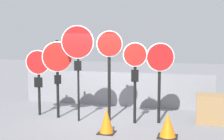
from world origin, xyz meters
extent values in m
plane|color=slate|center=(0.00, 0.00, 0.00)|extent=(40.00, 40.00, 0.00)
cube|color=slate|center=(0.00, 1.94, 0.59)|extent=(6.74, 0.12, 1.17)
cylinder|color=black|center=(-1.91, 0.04, 1.00)|extent=(0.08, 0.08, 2.00)
cylinder|color=white|center=(-1.90, -0.02, 1.64)|extent=(0.74, 0.16, 0.74)
cylinder|color=red|center=(-1.90, -0.04, 1.64)|extent=(0.68, 0.15, 0.68)
cube|color=black|center=(-1.90, -0.02, 1.02)|extent=(0.26, 0.07, 0.31)
cylinder|color=black|center=(-1.22, -0.11, 1.16)|extent=(0.08, 0.08, 2.31)
cylinder|color=white|center=(-1.19, -0.17, 1.83)|extent=(0.79, 0.46, 0.89)
cylinder|color=red|center=(-1.18, -0.18, 1.83)|extent=(0.74, 0.43, 0.83)
cube|color=black|center=(-1.19, -0.17, 1.16)|extent=(0.19, 0.12, 0.26)
cylinder|color=black|center=(-0.48, -0.31, 1.29)|extent=(0.06, 0.06, 2.59)
cylinder|color=white|center=(-0.48, -0.36, 2.26)|extent=(0.93, 0.15, 0.93)
cylinder|color=red|center=(-0.47, -0.38, 2.26)|extent=(0.87, 0.14, 0.87)
cube|color=black|center=(-0.48, -0.36, 1.60)|extent=(0.21, 0.05, 0.27)
cylinder|color=black|center=(0.35, -0.04, 1.28)|extent=(0.09, 0.09, 2.55)
cylinder|color=white|center=(0.38, -0.11, 2.21)|extent=(0.69, 0.32, 0.74)
cylinder|color=red|center=(0.38, -0.12, 2.21)|extent=(0.63, 0.29, 0.68)
cylinder|color=black|center=(1.11, -0.11, 1.11)|extent=(0.08, 0.08, 2.23)
cylinder|color=white|center=(1.12, -0.17, 1.93)|extent=(0.67, 0.11, 0.67)
cylinder|color=red|center=(1.12, -0.19, 1.93)|extent=(0.61, 0.10, 0.61)
cube|color=black|center=(1.12, -0.17, 1.35)|extent=(0.20, 0.05, 0.33)
cylinder|color=black|center=(1.76, 0.08, 1.05)|extent=(0.08, 0.08, 2.10)
cylinder|color=white|center=(1.78, 0.02, 1.86)|extent=(0.75, 0.28, 0.79)
cylinder|color=red|center=(1.79, 0.01, 1.86)|extent=(0.70, 0.26, 0.73)
cube|color=black|center=(0.60, -1.19, 0.01)|extent=(0.42, 0.42, 0.02)
cone|color=orange|center=(0.60, -1.19, 0.33)|extent=(0.35, 0.35, 0.61)
cube|color=black|center=(2.11, -1.11, 0.01)|extent=(0.47, 0.47, 0.02)
cone|color=orange|center=(2.11, -1.11, 0.30)|extent=(0.39, 0.39, 0.56)
cube|color=olive|center=(3.17, 0.47, 0.40)|extent=(0.81, 0.63, 0.80)
camera|label=1|loc=(2.71, -8.51, 2.43)|focal=50.00mm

